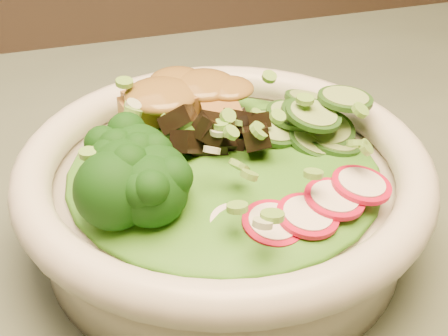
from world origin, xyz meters
name	(u,v)px	position (x,y,z in m)	size (l,w,h in m)	color
dining_table	(223,326)	(0.00, 0.00, 0.64)	(1.20, 0.80, 0.75)	black
salad_bowl	(224,192)	(0.00, -0.01, 0.79)	(0.30, 0.30, 0.08)	beige
lettuce_bed	(224,167)	(0.00, -0.01, 0.82)	(0.22, 0.22, 0.03)	#205F14
broccoli_florets	(134,175)	(-0.07, -0.03, 0.83)	(0.09, 0.08, 0.05)	black
radish_slices	(287,215)	(0.02, -0.08, 0.82)	(0.12, 0.04, 0.02)	#B30D2E
cucumber_slices	(308,126)	(0.07, 0.00, 0.83)	(0.08, 0.08, 0.04)	#83A55C
mushroom_heap	(215,139)	(-0.01, 0.00, 0.83)	(0.08, 0.08, 0.04)	black
tofu_cubes	(182,109)	(-0.02, 0.06, 0.83)	(0.10, 0.07, 0.04)	olive
peanut_sauce	(181,92)	(-0.02, 0.06, 0.84)	(0.08, 0.06, 0.02)	brown
scallion_garnish	(224,134)	(0.00, -0.01, 0.84)	(0.21, 0.21, 0.03)	#67A339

